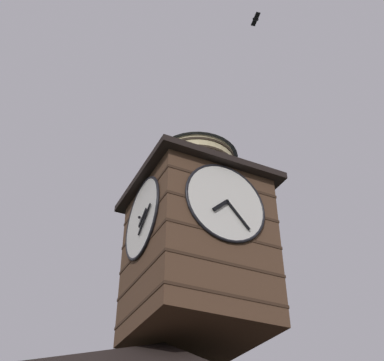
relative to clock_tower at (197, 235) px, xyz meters
name	(u,v)px	position (x,y,z in m)	size (l,w,h in m)	color
clock_tower	(197,235)	(0.00, 0.00, 0.00)	(4.84, 4.84, 8.37)	brown
pine_tree_behind	(160,349)	(-0.61, -4.52, -2.66)	(4.98, 4.98, 18.86)	#473323
flying_bird_high	(256,19)	(-1.39, 3.01, 9.47)	(0.33, 0.73, 0.15)	black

